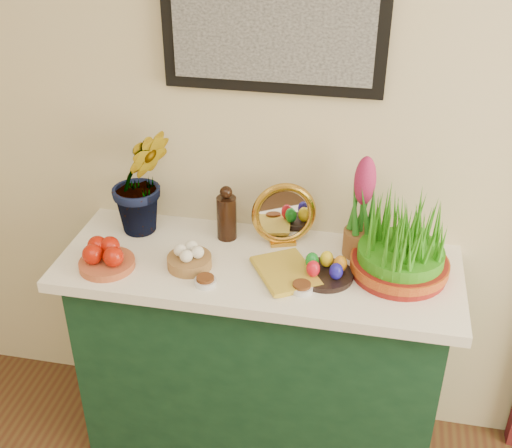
{
  "coord_description": "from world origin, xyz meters",
  "views": [
    {
      "loc": [
        0.15,
        0.17,
        2.14
      ],
      "look_at": [
        -0.22,
        1.95,
        1.07
      ],
      "focal_mm": 45.0,
      "sensor_mm": 36.0,
      "label": 1
    }
  ],
  "objects": [
    {
      "name": "hyacinth_green",
      "position": [
        -0.68,
        2.13,
        1.16
      ],
      "size": [
        0.35,
        0.33,
        0.54
      ],
      "primitive_type": "imported",
      "rotation": [
        0.0,
        0.0,
        0.51
      ],
      "color": "#236C1B",
      "rests_on": "tablecloth"
    },
    {
      "name": "egg_plate",
      "position": [
        0.02,
        1.96,
        0.92
      ],
      "size": [
        0.23,
        0.23,
        0.08
      ],
      "color": "black",
      "rests_on": "tablecloth"
    },
    {
      "name": "spice_dish_right",
      "position": [
        -0.05,
        1.86,
        0.9
      ],
      "size": [
        0.07,
        0.07,
        0.03
      ],
      "color": "silver",
      "rests_on": "tablecloth"
    },
    {
      "name": "spice_dish_left",
      "position": [
        -0.36,
        1.83,
        0.9
      ],
      "size": [
        0.07,
        0.07,
        0.03
      ],
      "color": "silver",
      "rests_on": "tablecloth"
    },
    {
      "name": "apple_bowl",
      "position": [
        -0.72,
        1.86,
        0.93
      ],
      "size": [
        0.22,
        0.22,
        0.1
      ],
      "color": "#AF512D",
      "rests_on": "tablecloth"
    },
    {
      "name": "book",
      "position": [
        -0.19,
        1.89,
        0.91
      ],
      "size": [
        0.26,
        0.28,
        0.03
      ],
      "primitive_type": "imported",
      "rotation": [
        0.0,
        0.0,
        0.55
      ],
      "color": "gold",
      "rests_on": "tablecloth"
    },
    {
      "name": "tablecloth",
      "position": [
        -0.22,
        2.0,
        0.87
      ],
      "size": [
        1.4,
        0.55,
        0.04
      ],
      "primitive_type": "cube",
      "color": "white",
      "rests_on": "sideboard"
    },
    {
      "name": "sideboard",
      "position": [
        -0.22,
        2.0,
        0.42
      ],
      "size": [
        1.3,
        0.45,
        0.85
      ],
      "primitive_type": "cube",
      "color": "#153C23",
      "rests_on": "ground"
    },
    {
      "name": "wheatgrass_sabzeh",
      "position": [
        0.26,
        2.02,
        1.01
      ],
      "size": [
        0.33,
        0.33,
        0.27
      ],
      "color": "maroon",
      "rests_on": "tablecloth"
    },
    {
      "name": "mirror",
      "position": [
        -0.15,
        2.15,
        1.0
      ],
      "size": [
        0.24,
        0.13,
        0.24
      ],
      "color": "gold",
      "rests_on": "tablecloth"
    },
    {
      "name": "vinegar_cruet",
      "position": [
        -0.36,
        2.14,
        0.98
      ],
      "size": [
        0.07,
        0.07,
        0.21
      ],
      "color": "black",
      "rests_on": "tablecloth"
    },
    {
      "name": "garlic_basket",
      "position": [
        -0.44,
        1.92,
        0.93
      ],
      "size": [
        0.2,
        0.2,
        0.09
      ],
      "color": "olive",
      "rests_on": "tablecloth"
    },
    {
      "name": "hyacinth_pink",
      "position": [
        0.12,
        2.12,
        1.06
      ],
      "size": [
        0.12,
        0.12,
        0.38
      ],
      "color": "brown",
      "rests_on": "tablecloth"
    }
  ]
}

